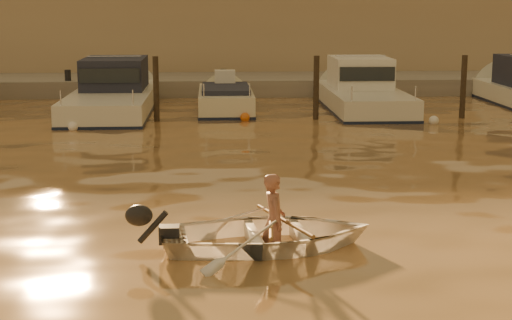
{
  "coord_description": "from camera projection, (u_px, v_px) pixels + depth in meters",
  "views": [
    {
      "loc": [
        1.49,
        -10.58,
        3.68
      ],
      "look_at": [
        2.32,
        3.79,
        0.75
      ],
      "focal_mm": 55.0,
      "sensor_mm": 36.0,
      "label": 1
    }
  ],
  "objects": [
    {
      "name": "person",
      "position": [
        274.0,
        221.0,
        11.83
      ],
      "size": [
        0.4,
        0.56,
        1.45
      ],
      "primitive_type": "imported",
      "rotation": [
        0.0,
        0.0,
        1.67
      ],
      "color": "#915A48",
      "rests_on": "dinghy"
    },
    {
      "name": "oar_port",
      "position": [
        284.0,
        220.0,
        11.85
      ],
      "size": [
        0.7,
        2.02,
        0.13
      ],
      "primitive_type": "cylinder",
      "rotation": [
        1.54,
        0.0,
        0.31
      ],
      "color": "brown",
      "rests_on": "dinghy"
    },
    {
      "name": "piling_4",
      "position": [
        463.0,
        90.0,
        24.86
      ],
      "size": [
        0.18,
        0.18,
        2.2
      ],
      "primitive_type": "cylinder",
      "color": "#2D2319",
      "rests_on": "ground_plane"
    },
    {
      "name": "outboard_motor",
      "position": [
        168.0,
        235.0,
        11.61
      ],
      "size": [
        0.94,
        0.49,
        0.7
      ],
      "primitive_type": null,
      "rotation": [
        0.0,
        0.0,
        0.1
      ],
      "color": "black",
      "rests_on": "dinghy"
    },
    {
      "name": "oar_starboard",
      "position": [
        271.0,
        221.0,
        11.82
      ],
      "size": [
        0.21,
        2.1,
        0.13
      ],
      "primitive_type": "cylinder",
      "rotation": [
        1.54,
        0.0,
        -0.07
      ],
      "color": "brown",
      "rests_on": "dinghy"
    },
    {
      "name": "dinghy",
      "position": [
        268.0,
        234.0,
        11.86
      ],
      "size": [
        3.43,
        2.61,
        0.67
      ],
      "primitive_type": "imported",
      "rotation": [
        0.0,
        0.0,
        1.67
      ],
      "color": "silver",
      "rests_on": "ground_plane"
    },
    {
      "name": "moored_boat_3",
      "position": [
        226.0,
        104.0,
        26.72
      ],
      "size": [
        1.79,
        5.28,
        0.95
      ],
      "primitive_type": null,
      "color": "beige",
      "rests_on": "ground_plane"
    },
    {
      "name": "fender_e",
      "position": [
        434.0,
        121.0,
        23.83
      ],
      "size": [
        0.3,
        0.3,
        0.3
      ],
      "primitive_type": "sphere",
      "color": "silver",
      "rests_on": "ground_plane"
    },
    {
      "name": "piling_3",
      "position": [
        316.0,
        91.0,
        24.59
      ],
      "size": [
        0.18,
        0.18,
        2.2
      ],
      "primitive_type": "cylinder",
      "color": "#2D2319",
      "rests_on": "ground_plane"
    },
    {
      "name": "moored_boat_2",
      "position": [
        113.0,
        93.0,
        26.42
      ],
      "size": [
        2.6,
        8.59,
        1.75
      ],
      "primitive_type": null,
      "color": "silver",
      "rests_on": "ground_plane"
    },
    {
      "name": "ground_plane",
      "position": [
        107.0,
        268.0,
        11.0
      ],
      "size": [
        160.0,
        160.0,
        0.0
      ],
      "primitive_type": "plane",
      "color": "#94633B",
      "rests_on": "ground"
    },
    {
      "name": "fender_c",
      "position": [
        73.0,
        127.0,
        22.69
      ],
      "size": [
        0.3,
        0.3,
        0.3
      ],
      "primitive_type": "sphere",
      "color": "white",
      "rests_on": "ground_plane"
    },
    {
      "name": "waterfront_building",
      "position": [
        178.0,
        28.0,
        36.93
      ],
      "size": [
        46.0,
        7.0,
        4.8
      ],
      "primitive_type": "cube",
      "color": "#9E8466",
      "rests_on": "quay"
    },
    {
      "name": "piling_2",
      "position": [
        156.0,
        92.0,
        24.3
      ],
      "size": [
        0.18,
        0.18,
        2.2
      ],
      "primitive_type": "cylinder",
      "color": "#2D2319",
      "rests_on": "ground_plane"
    },
    {
      "name": "fender_d",
      "position": [
        245.0,
        117.0,
        24.49
      ],
      "size": [
        0.3,
        0.3,
        0.3
      ],
      "primitive_type": "sphere",
      "color": "#CB5B17",
      "rests_on": "ground_plane"
    },
    {
      "name": "moored_boat_4",
      "position": [
        363.0,
        91.0,
        26.91
      ],
      "size": [
        2.44,
        7.46,
        1.75
      ],
      "primitive_type": null,
      "color": "beige",
      "rests_on": "ground_plane"
    },
    {
      "name": "quay",
      "position": [
        174.0,
        89.0,
        32.0
      ],
      "size": [
        52.0,
        4.0,
        1.0
      ],
      "primitive_type": "cube",
      "color": "gray",
      "rests_on": "ground_plane"
    }
  ]
}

